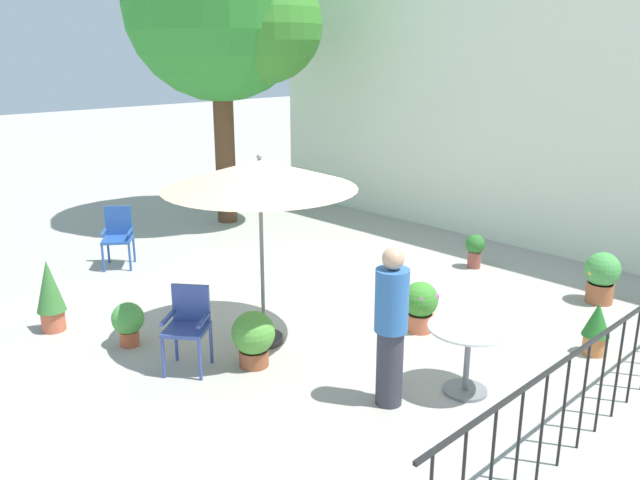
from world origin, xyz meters
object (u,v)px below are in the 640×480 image
at_px(patio_umbrella_0, 260,176).
at_px(potted_plant_3, 253,337).
at_px(potted_plant_1, 475,248).
at_px(potted_plant_6, 596,327).
at_px(patio_chair_1, 188,321).
at_px(cafe_table_0, 468,346).
at_px(potted_plant_2, 50,293).
at_px(potted_plant_4, 420,305).
at_px(shade_tree, 223,4).
at_px(potted_plant_0, 128,321).
at_px(patio_chair_0, 118,233).
at_px(potted_plant_5, 602,275).
at_px(standing_person, 391,326).

xyz_separation_m(patio_umbrella_0, potted_plant_3, (0.38, -0.45, -1.65)).
bearing_deg(potted_plant_1, patio_umbrella_0, -92.85).
bearing_deg(potted_plant_6, patio_chair_1, -130.01).
xyz_separation_m(patio_chair_1, potted_plant_6, (2.91, 3.46, -0.20)).
xyz_separation_m(cafe_table_0, potted_plant_2, (-4.36, -2.39, -0.02)).
bearing_deg(patio_umbrella_0, potted_plant_4, 56.28).
distance_m(cafe_table_0, patio_chair_1, 2.92).
bearing_deg(shade_tree, potted_plant_0, -48.44).
distance_m(potted_plant_0, potted_plant_3, 1.58).
bearing_deg(potted_plant_0, patio_chair_1, 12.73).
distance_m(cafe_table_0, potted_plant_0, 3.85).
bearing_deg(potted_plant_0, potted_plant_4, 52.98).
xyz_separation_m(patio_chair_1, potted_plant_2, (-1.98, -0.68, -0.05)).
bearing_deg(potted_plant_3, patio_chair_0, 172.01).
relative_size(potted_plant_5, potted_plant_6, 1.15).
relative_size(patio_umbrella_0, standing_person, 1.40).
relative_size(potted_plant_0, potted_plant_1, 0.97).
bearing_deg(patio_chair_0, patio_chair_1, -16.52).
xyz_separation_m(potted_plant_2, potted_plant_4, (3.12, 3.24, -0.15)).
height_order(cafe_table_0, potted_plant_5, cafe_table_0).
height_order(potted_plant_0, potted_plant_6, potted_plant_6).
xyz_separation_m(patio_chair_1, potted_plant_0, (-0.95, -0.22, -0.24)).
xyz_separation_m(potted_plant_0, potted_plant_6, (3.86, 3.68, 0.03)).
bearing_deg(potted_plant_2, potted_plant_4, 46.10).
xyz_separation_m(cafe_table_0, potted_plant_4, (-1.24, 0.85, -0.16)).
distance_m(cafe_table_0, patio_chair_0, 6.12).
bearing_deg(potted_plant_4, potted_plant_6, 27.15).
bearing_deg(patio_chair_1, potted_plant_2, -160.94).
height_order(potted_plant_2, potted_plant_4, potted_plant_2).
height_order(potted_plant_0, potted_plant_1, potted_plant_1).
height_order(patio_chair_1, potted_plant_3, patio_chair_1).
distance_m(patio_chair_0, patio_chair_1, 3.88).
height_order(shade_tree, potted_plant_5, shade_tree).
xyz_separation_m(potted_plant_3, potted_plant_4, (0.68, 2.04, -0.00)).
relative_size(potted_plant_1, standing_person, 0.34).
relative_size(shade_tree, patio_chair_1, 6.42).
relative_size(patio_umbrella_0, cafe_table_0, 2.75).
relative_size(shade_tree, potted_plant_3, 9.34).
bearing_deg(potted_plant_1, patio_chair_0, -135.21).
relative_size(patio_umbrella_0, potted_plant_1, 4.12).
height_order(shade_tree, patio_umbrella_0, shade_tree).
bearing_deg(patio_chair_1, shade_tree, 139.52).
xyz_separation_m(shade_tree, cafe_table_0, (7.08, -2.32, -3.60)).
height_order(cafe_table_0, patio_chair_1, patio_chair_1).
xyz_separation_m(patio_umbrella_0, potted_plant_6, (2.83, 2.50, -1.66)).
height_order(patio_chair_1, potted_plant_1, patio_chair_1).
bearing_deg(potted_plant_5, potted_plant_3, -111.97).
bearing_deg(potted_plant_1, cafe_table_0, -58.06).
xyz_separation_m(potted_plant_3, potted_plant_6, (2.46, 2.95, -0.01)).
bearing_deg(shade_tree, patio_umbrella_0, -32.55).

